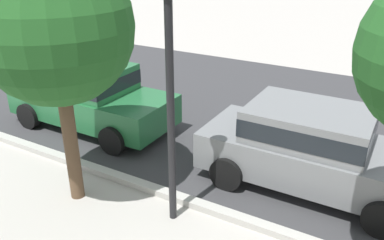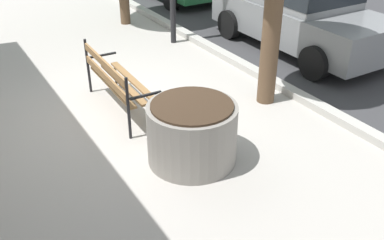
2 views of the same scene
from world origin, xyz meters
name	(u,v)px [view 2 (image 2 of 2)]	position (x,y,z in m)	size (l,w,h in m)	color
ground_plane	(111,113)	(0.00, 0.00, 0.00)	(80.00, 80.00, 0.00)	#ADA8A0
curb_stone	(255,72)	(0.00, 2.90, 0.06)	(60.00, 0.20, 0.12)	#B2AFA8
park_bench	(116,79)	(-0.03, 0.15, 0.54)	(1.81, 0.58, 0.95)	olive
concrete_planter	(192,133)	(1.76, 0.44, 0.41)	(1.17, 1.17, 0.82)	gray
parked_car_grey	(300,9)	(-0.68, 4.53, 0.84)	(4.10, 1.93, 1.56)	slate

